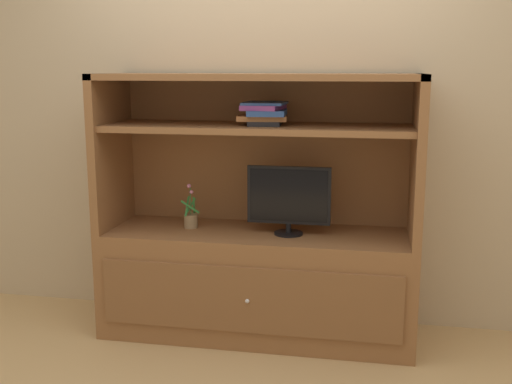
{
  "coord_description": "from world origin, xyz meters",
  "views": [
    {
      "loc": [
        0.65,
        -3.07,
        1.58
      ],
      "look_at": [
        0.0,
        0.35,
        0.89
      ],
      "focal_mm": 43.17,
      "sensor_mm": 36.0,
      "label": 1
    }
  ],
  "objects_px": {
    "media_console": "(258,255)",
    "tv_monitor": "(289,198)",
    "potted_plant": "(191,219)",
    "magazine_stack": "(265,113)"
  },
  "relations": [
    {
      "from": "media_console",
      "to": "tv_monitor",
      "type": "height_order",
      "value": "media_console"
    },
    {
      "from": "potted_plant",
      "to": "magazine_stack",
      "type": "distance_m",
      "value": 0.79
    },
    {
      "from": "media_console",
      "to": "magazine_stack",
      "type": "relative_size",
      "value": 5.61
    },
    {
      "from": "tv_monitor",
      "to": "potted_plant",
      "type": "distance_m",
      "value": 0.63
    },
    {
      "from": "media_console",
      "to": "tv_monitor",
      "type": "bearing_deg",
      "value": -10.13
    },
    {
      "from": "media_console",
      "to": "potted_plant",
      "type": "bearing_deg",
      "value": 178.64
    },
    {
      "from": "potted_plant",
      "to": "magazine_stack",
      "type": "height_order",
      "value": "magazine_stack"
    },
    {
      "from": "potted_plant",
      "to": "magazine_stack",
      "type": "relative_size",
      "value": 0.82
    },
    {
      "from": "media_console",
      "to": "potted_plant",
      "type": "relative_size",
      "value": 6.8
    },
    {
      "from": "potted_plant",
      "to": "magazine_stack",
      "type": "bearing_deg",
      "value": -2.18
    }
  ]
}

